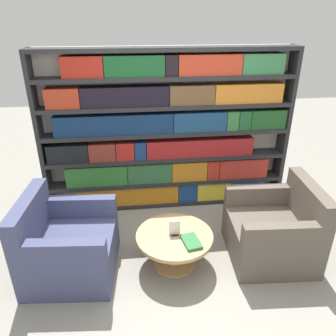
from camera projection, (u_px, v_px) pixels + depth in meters
name	position (u px, v px, depth m)	size (l,w,h in m)	color
ground_plane	(182.00, 269.00, 3.46)	(14.00, 14.00, 0.00)	gray
bookshelf	(167.00, 133.00, 4.25)	(3.21, 0.30, 2.10)	silver
armchair_left	(67.00, 247.00, 3.32)	(0.93, 0.95, 0.87)	#42476B
armchair_right	(274.00, 232.00, 3.55)	(0.92, 0.93, 0.87)	brown
coffee_table	(174.00, 243.00, 3.42)	(0.80, 0.80, 0.39)	tan
table_sign	(175.00, 229.00, 3.34)	(0.12, 0.06, 0.17)	black
stray_book	(191.00, 242.00, 3.24)	(0.20, 0.27, 0.03)	#2D703D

